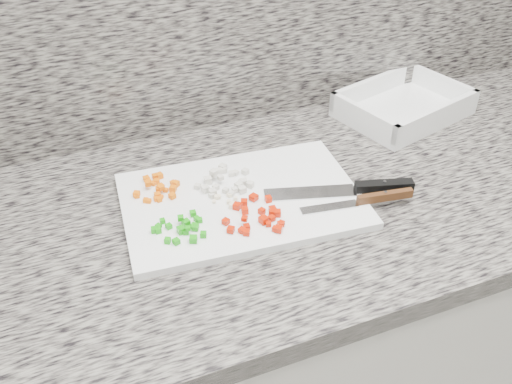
{
  "coord_description": "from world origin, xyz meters",
  "views": [
    {
      "loc": [
        -0.39,
        0.67,
        1.53
      ],
      "look_at": [
        -0.09,
        1.42,
        0.93
      ],
      "focal_mm": 40.0,
      "sensor_mm": 36.0,
      "label": 1
    }
  ],
  "objects": [
    {
      "name": "cabinet",
      "position": [
        0.0,
        1.44,
        0.43
      ],
      "size": [
        3.92,
        0.62,
        0.86
      ],
      "primitive_type": "cube",
      "color": "white",
      "rests_on": "ground"
    },
    {
      "name": "countertop",
      "position": [
        0.0,
        1.44,
        0.88
      ],
      "size": [
        3.96,
        0.64,
        0.04
      ],
      "primitive_type": "cube",
      "color": "slate",
      "rests_on": "cabinet"
    },
    {
      "name": "cutting_board",
      "position": [
        -0.11,
        1.44,
        0.91
      ],
      "size": [
        0.45,
        0.32,
        0.01
      ],
      "primitive_type": "cube",
      "rotation": [
        0.0,
        0.0,
        -0.09
      ],
      "color": "white",
      "rests_on": "countertop"
    },
    {
      "name": "carrot_pile",
      "position": [
        -0.24,
        1.52,
        0.92
      ],
      "size": [
        0.09,
        0.08,
        0.02
      ],
      "color": "#E56104",
      "rests_on": "cutting_board"
    },
    {
      "name": "onion_pile",
      "position": [
        -0.12,
        1.49,
        0.92
      ],
      "size": [
        0.11,
        0.1,
        0.02
      ],
      "color": "beige",
      "rests_on": "cutting_board"
    },
    {
      "name": "green_pepper_pile",
      "position": [
        -0.23,
        1.39,
        0.92
      ],
      "size": [
        0.09,
        0.08,
        0.02
      ],
      "color": "#17980D",
      "rests_on": "cutting_board"
    },
    {
      "name": "red_pepper_pile",
      "position": [
        -0.1,
        1.38,
        0.92
      ],
      "size": [
        0.1,
        0.11,
        0.02
      ],
      "color": "#BC1A02",
      "rests_on": "cutting_board"
    },
    {
      "name": "garlic_pile",
      "position": [
        -0.13,
        1.44,
        0.92
      ],
      "size": [
        0.05,
        0.05,
        0.01
      ],
      "color": "beige",
      "rests_on": "cutting_board"
    },
    {
      "name": "chef_knife",
      "position": [
        0.1,
        1.38,
        0.92
      ],
      "size": [
        0.27,
        0.11,
        0.02
      ],
      "rotation": [
        0.0,
        0.0,
        -0.29
      ],
      "color": "silver",
      "rests_on": "cutting_board"
    },
    {
      "name": "paring_knife",
      "position": [
        0.1,
        1.35,
        0.92
      ],
      "size": [
        0.21,
        0.05,
        0.02
      ],
      "rotation": [
        0.0,
        0.0,
        -0.15
      ],
      "color": "silver",
      "rests_on": "cutting_board"
    },
    {
      "name": "tray",
      "position": [
        0.35,
        1.62,
        0.92
      ],
      "size": [
        0.32,
        0.26,
        0.06
      ],
      "rotation": [
        0.0,
        0.0,
        0.27
      ],
      "color": "white",
      "rests_on": "countertop"
    }
  ]
}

